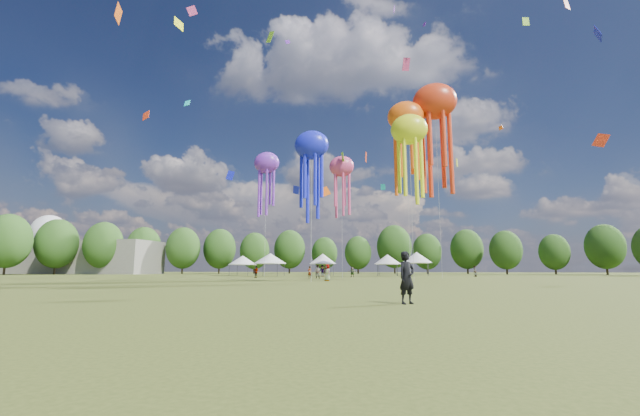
# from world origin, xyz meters

# --- Properties ---
(ground) EXTENTS (300.00, 300.00, 0.00)m
(ground) POSITION_xyz_m (0.00, 0.00, 0.00)
(ground) COLOR #384416
(ground) RESTS_ON ground
(observer_main) EXTENTS (0.78, 0.77, 1.82)m
(observer_main) POSITION_xyz_m (8.42, -1.59, 0.91)
(observer_main) COLOR black
(observer_main) RESTS_ON ground
(spectator_near) EXTENTS (0.88, 0.71, 1.72)m
(spectator_near) POSITION_xyz_m (-3.17, 36.66, 0.86)
(spectator_near) COLOR gray
(spectator_near) RESTS_ON ground
(spectators_far) EXTENTS (31.76, 32.16, 1.86)m
(spectators_far) POSITION_xyz_m (1.56, 44.64, 0.85)
(spectators_far) COLOR gray
(spectators_far) RESTS_ON ground
(festival_tents) EXTENTS (37.79, 12.11, 4.16)m
(festival_tents) POSITION_xyz_m (-5.99, 55.74, 3.01)
(festival_tents) COLOR #47474C
(festival_tents) RESTS_ON ground
(show_kites) EXTENTS (32.52, 29.81, 27.48)m
(show_kites) POSITION_xyz_m (5.90, 39.11, 18.64)
(show_kites) COLOR #DE417E
(show_kites) RESTS_ON ground
(small_kites) EXTENTS (65.07, 64.38, 44.14)m
(small_kites) POSITION_xyz_m (0.80, 43.15, 29.75)
(small_kites) COLOR #DE417E
(small_kites) RESTS_ON ground
(treeline) EXTENTS (201.57, 95.24, 13.43)m
(treeline) POSITION_xyz_m (-3.87, 62.51, 6.54)
(treeline) COLOR #38281C
(treeline) RESTS_ON ground
(hangar) EXTENTS (40.00, 12.00, 8.00)m
(hangar) POSITION_xyz_m (-72.00, 72.00, 4.00)
(hangar) COLOR gray
(hangar) RESTS_ON ground
(radome) EXTENTS (9.00, 9.00, 16.00)m
(radome) POSITION_xyz_m (-88.00, 78.00, 9.99)
(radome) COLOR white
(radome) RESTS_ON ground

